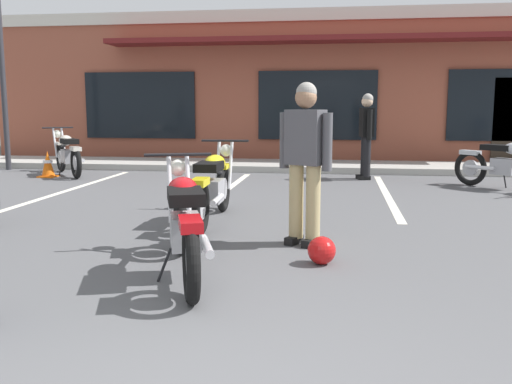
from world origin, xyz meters
The scene contains 12 objects.
ground_plane centered at (0.00, 3.57, 0.00)m, with size 80.00×80.00×0.00m, color #515154.
sidewalk_kerb centered at (0.00, 11.01, 0.07)m, with size 22.00×1.80×0.14m, color #A8A59E.
brick_storefront_building centered at (0.00, 15.01, 1.90)m, with size 17.22×6.14×3.80m.
painted_stall_lines centered at (0.00, 7.41, 0.00)m, with size 8.19×4.80×0.01m.
motorcycle_foreground_classic centered at (-0.74, 2.62, 0.46)m, with size 1.01×2.04×0.98m.
motorcycle_red_sportbike centered at (-0.98, 4.86, 0.46)m, with size 0.66×2.11×0.98m.
motorcycle_black_cruiser centered at (3.46, 8.22, 0.46)m, with size 1.66×1.64×0.98m.
motorcycle_blue_standard centered at (-5.06, 9.19, 0.46)m, with size 1.51×1.77×0.98m.
person_by_back_row centered at (1.08, 9.35, 0.95)m, with size 0.32×0.61×1.68m.
person_near_building centered at (0.21, 3.84, 0.95)m, with size 0.58×0.39×1.68m.
helmet_on_pavement centered at (0.42, 3.10, 0.13)m, with size 0.26×0.26×0.26m.
traffic_cone centered at (-5.29, 8.78, 0.26)m, with size 0.34×0.34×0.53m.
Camera 1 is at (0.55, -1.98, 1.44)m, focal length 39.88 mm.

